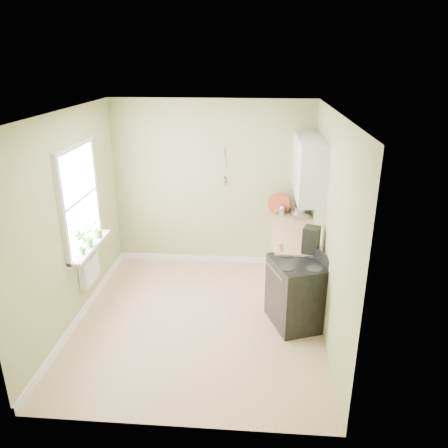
# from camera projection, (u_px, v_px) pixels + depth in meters

# --- Properties ---
(floor) EXTENTS (3.20, 3.60, 0.02)m
(floor) POSITION_uv_depth(u_px,v_px,m) (199.00, 320.00, 5.82)
(floor) COLOR tan
(floor) RESTS_ON ground
(ceiling) EXTENTS (3.20, 3.60, 0.02)m
(ceiling) POSITION_uv_depth(u_px,v_px,m) (194.00, 111.00, 4.84)
(ceiling) COLOR white
(ceiling) RESTS_ON wall_back
(wall_back) EXTENTS (3.20, 0.02, 2.70)m
(wall_back) POSITION_uv_depth(u_px,v_px,m) (212.00, 185.00, 7.02)
(wall_back) COLOR tan
(wall_back) RESTS_ON floor
(wall_left) EXTENTS (0.02, 3.60, 2.70)m
(wall_left) POSITION_uv_depth(u_px,v_px,m) (69.00, 222.00, 5.45)
(wall_left) COLOR tan
(wall_left) RESTS_ON floor
(wall_right) EXTENTS (0.02, 3.60, 2.70)m
(wall_right) POSITION_uv_depth(u_px,v_px,m) (331.00, 229.00, 5.21)
(wall_right) COLOR tan
(wall_right) RESTS_ON floor
(base_cabinets) EXTENTS (0.60, 1.60, 0.87)m
(base_cabinets) POSITION_uv_depth(u_px,v_px,m) (294.00, 261.00, 6.49)
(base_cabinets) COLOR white
(base_cabinets) RESTS_ON floor
(countertop) EXTENTS (0.64, 1.60, 0.04)m
(countertop) POSITION_uv_depth(u_px,v_px,m) (295.00, 233.00, 6.33)
(countertop) COLOR #DFB588
(countertop) RESTS_ON base_cabinets
(upper_cabinets) EXTENTS (0.35, 1.40, 0.80)m
(upper_cabinets) POSITION_uv_depth(u_px,v_px,m) (309.00, 166.00, 6.07)
(upper_cabinets) COLOR white
(upper_cabinets) RESTS_ON wall_right
(window) EXTENTS (0.06, 1.14, 1.44)m
(window) POSITION_uv_depth(u_px,v_px,m) (79.00, 199.00, 5.66)
(window) COLOR white
(window) RESTS_ON wall_left
(window_sill) EXTENTS (0.18, 1.14, 0.04)m
(window_sill) POSITION_uv_depth(u_px,v_px,m) (90.00, 247.00, 5.89)
(window_sill) COLOR white
(window_sill) RESTS_ON wall_left
(radiator) EXTENTS (0.12, 0.50, 0.35)m
(radiator) POSITION_uv_depth(u_px,v_px,m) (89.00, 270.00, 5.97)
(radiator) COLOR white
(radiator) RESTS_ON wall_left
(wall_utensils) EXTENTS (0.02, 0.14, 0.58)m
(wall_utensils) POSITION_uv_depth(u_px,v_px,m) (225.00, 173.00, 6.90)
(wall_utensils) COLOR #DFB588
(wall_utensils) RESTS_ON wall_back
(stove) EXTENTS (0.85, 0.89, 1.00)m
(stove) POSITION_uv_depth(u_px,v_px,m) (298.00, 292.00, 5.61)
(stove) COLOR black
(stove) RESTS_ON floor
(stand_mixer) EXTENTS (0.29, 0.39, 0.44)m
(stand_mixer) POSITION_uv_depth(u_px,v_px,m) (299.00, 205.00, 6.86)
(stand_mixer) COLOR #B2B2B7
(stand_mixer) RESTS_ON countertop
(kettle) EXTENTS (0.17, 0.10, 0.18)m
(kettle) POSITION_uv_depth(u_px,v_px,m) (282.00, 211.00, 6.89)
(kettle) COLOR silver
(kettle) RESTS_ON countertop
(coffee_maker) EXTENTS (0.25, 0.27, 0.34)m
(coffee_maker) POSITION_uv_depth(u_px,v_px,m) (311.00, 240.00, 5.61)
(coffee_maker) COLOR black
(coffee_maker) RESTS_ON countertop
(red_tray) EXTENTS (0.36, 0.15, 0.36)m
(red_tray) POSITION_uv_depth(u_px,v_px,m) (279.00, 204.00, 6.95)
(red_tray) COLOR #A23620
(red_tray) RESTS_ON countertop
(jar) EXTENTS (0.07, 0.07, 0.08)m
(jar) POSITION_uv_depth(u_px,v_px,m) (281.00, 248.00, 5.68)
(jar) COLOR #B3A393
(jar) RESTS_ON countertop
(plant_a) EXTENTS (0.20, 0.21, 0.33)m
(plant_a) POSITION_uv_depth(u_px,v_px,m) (81.00, 243.00, 5.55)
(plant_a) COLOR #45722D
(plant_a) RESTS_ON window_sill
(plant_b) EXTENTS (0.20, 0.21, 0.30)m
(plant_b) POSITION_uv_depth(u_px,v_px,m) (88.00, 236.00, 5.78)
(plant_b) COLOR #45722D
(plant_b) RESTS_ON window_sill
(plant_c) EXTENTS (0.20, 0.20, 0.27)m
(plant_c) POSITION_uv_depth(u_px,v_px,m) (97.00, 229.00, 6.09)
(plant_c) COLOR #45722D
(plant_c) RESTS_ON window_sill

